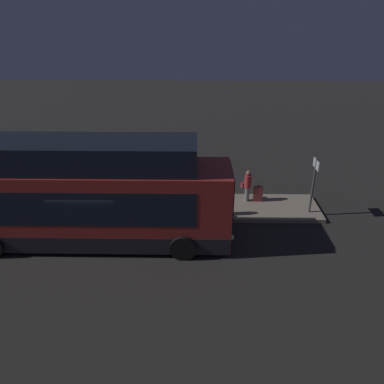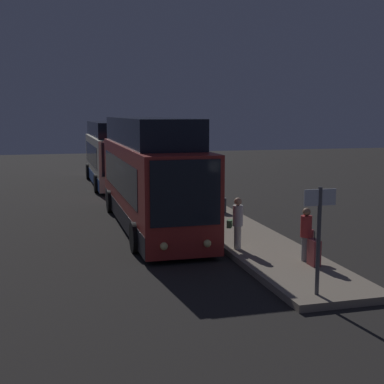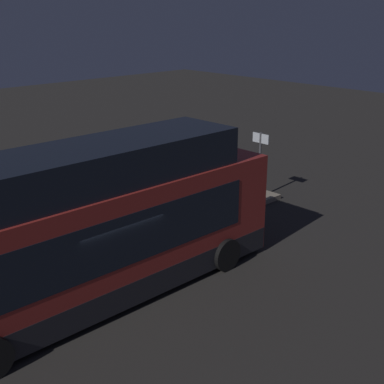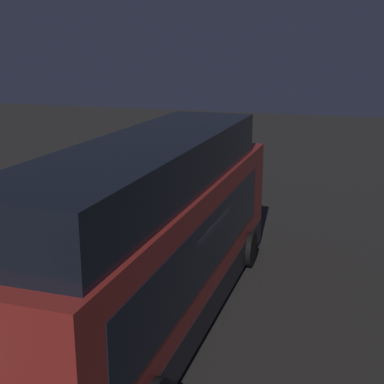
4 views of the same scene
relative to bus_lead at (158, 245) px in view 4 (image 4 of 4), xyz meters
name	(u,v)px [view 4 (image 4 of 4)]	position (x,y,z in m)	size (l,w,h in m)	color
ground	(166,319)	(0.24, -0.08, -1.93)	(80.00, 80.00, 0.00)	#2B2826
platform	(57,298)	(0.24, 2.81, -1.84)	(20.00, 2.58, 0.20)	gray
bus_lead	(158,245)	(0.00, 0.00, 0.00)	(11.47, 2.73, 4.32)	maroon
passenger_boarding	(162,208)	(5.09, 1.87, -0.83)	(0.50, 0.58, 1.67)	silver
passenger_waiting	(142,192)	(6.89, 3.37, -0.88)	(0.57, 0.57, 1.58)	gray
suitcase	(148,201)	(7.43, 3.36, -1.36)	(0.44, 0.23, 1.00)	maroon
sign_post	(194,158)	(9.67, 2.26, -0.09)	(0.10, 0.81, 2.61)	#4C4C51
trash_bin	(5,302)	(-1.03, 3.34, -1.41)	(0.44, 0.44, 0.65)	#3F3F44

